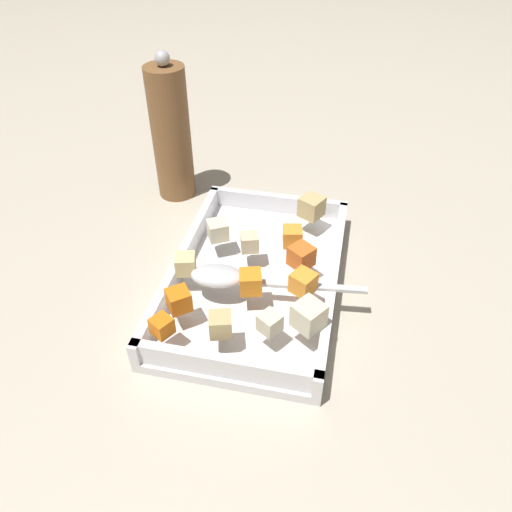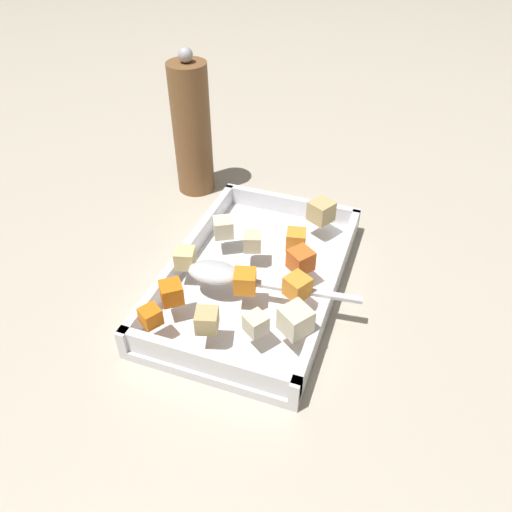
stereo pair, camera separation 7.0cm
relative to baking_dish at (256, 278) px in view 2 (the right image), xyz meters
name	(u,v)px [view 2 (the right image)]	position (x,y,z in m)	size (l,w,h in m)	color
ground_plane	(268,290)	(0.00, 0.02, -0.01)	(4.00, 4.00, 0.00)	#BCB29E
baking_dish	(256,278)	(0.00, 0.00, 0.00)	(0.36, 0.23, 0.05)	silver
carrot_chunk_back_center	(245,281)	(0.06, 0.01, 0.05)	(0.03, 0.03, 0.03)	orange
carrot_chunk_mid_left	(297,286)	(0.04, 0.07, 0.05)	(0.03, 0.03, 0.03)	orange
carrot_chunk_heap_side	(171,292)	(0.11, -0.08, 0.05)	(0.03, 0.03, 0.03)	orange
carrot_chunk_center	(301,260)	(-0.01, 0.06, 0.05)	(0.03, 0.03, 0.03)	orange
carrot_chunk_near_right	(150,316)	(0.15, -0.08, 0.04)	(0.02, 0.02, 0.02)	orange
carrot_chunk_under_handle	(296,239)	(-0.05, 0.04, 0.05)	(0.03, 0.03, 0.03)	orange
potato_chunk_heap_top	(207,320)	(0.14, -0.01, 0.05)	(0.03, 0.03, 0.03)	tan
potato_chunk_corner_nw	(223,227)	(-0.04, -0.07, 0.05)	(0.03, 0.03, 0.03)	beige
potato_chunk_front_center	(296,320)	(0.10, 0.09, 0.05)	(0.03, 0.03, 0.03)	beige
potato_chunk_corner_sw	(321,211)	(-0.13, 0.06, 0.05)	(0.03, 0.03, 0.03)	tan
potato_chunk_far_right	(256,323)	(0.12, 0.04, 0.04)	(0.02, 0.02, 0.02)	beige
potato_chunk_near_spoon	(185,258)	(0.04, -0.09, 0.05)	(0.03, 0.03, 0.03)	#E0CC89
potato_chunk_far_left	(252,242)	(-0.03, -0.01, 0.05)	(0.03, 0.03, 0.03)	beige
serving_spoon	(224,274)	(0.05, -0.03, 0.04)	(0.05, 0.24, 0.02)	silver
pepper_mill	(192,129)	(-0.22, -0.20, 0.10)	(0.07, 0.07, 0.26)	brown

